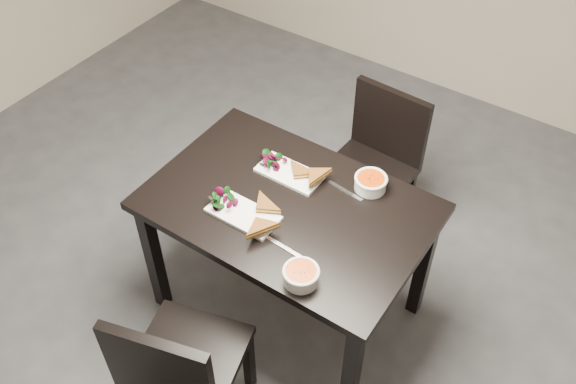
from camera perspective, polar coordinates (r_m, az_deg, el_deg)
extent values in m
plane|color=#47474C|center=(3.14, -3.81, -13.63)|extent=(5.00, 5.00, 0.00)
cube|color=black|center=(2.69, 0.00, -1.35)|extent=(1.20, 0.80, 0.04)
cube|color=black|center=(3.05, -12.12, -5.88)|extent=(0.06, 0.06, 0.71)
cube|color=black|center=(2.66, 5.78, -16.17)|extent=(0.06, 0.06, 0.71)
cube|color=black|center=(3.38, -4.38, 1.49)|extent=(0.06, 0.06, 0.71)
cube|color=black|center=(3.03, 12.23, -6.46)|extent=(0.06, 0.06, 0.71)
cube|color=black|center=(2.63, -9.04, -14.62)|extent=(0.52, 0.52, 0.04)
cube|color=black|center=(2.96, -10.27, -12.92)|extent=(0.05, 0.05, 0.41)
cube|color=black|center=(2.86, -3.58, -15.05)|extent=(0.05, 0.05, 0.41)
cube|color=black|center=(2.37, -11.66, -15.64)|extent=(0.42, 0.15, 0.40)
cube|color=black|center=(3.29, 7.18, 1.63)|extent=(0.44, 0.44, 0.04)
cube|color=black|center=(3.41, 2.68, -1.50)|extent=(0.04, 0.04, 0.41)
cube|color=black|center=(3.29, 7.82, -4.25)|extent=(0.04, 0.04, 0.41)
cube|color=black|center=(3.63, 5.97, 1.81)|extent=(0.04, 0.04, 0.41)
cube|color=black|center=(3.52, 10.88, -0.65)|extent=(0.04, 0.04, 0.41)
cube|color=black|center=(3.28, 9.29, 6.23)|extent=(0.42, 0.06, 0.40)
cube|color=white|center=(2.63, -4.10, -2.02)|extent=(0.30, 0.15, 0.02)
cylinder|color=white|center=(2.39, 1.19, -7.68)|extent=(0.14, 0.14, 0.05)
cylinder|color=#E44E0A|center=(2.37, 1.20, -7.33)|extent=(0.12, 0.12, 0.02)
torus|color=white|center=(2.37, 1.20, -7.23)|extent=(0.14, 0.14, 0.01)
cube|color=silver|center=(2.51, -0.36, -5.06)|extent=(0.18, 0.03, 0.00)
cube|color=white|center=(2.80, 0.13, 1.72)|extent=(0.29, 0.15, 0.01)
cylinder|color=white|center=(2.75, 7.52, 0.77)|extent=(0.14, 0.14, 0.05)
cylinder|color=#E44E0A|center=(2.73, 7.57, 1.13)|extent=(0.12, 0.12, 0.02)
torus|color=white|center=(2.73, 7.58, 1.23)|extent=(0.15, 0.15, 0.01)
cube|color=silver|center=(2.74, 5.24, 0.12)|extent=(0.18, 0.04, 0.00)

